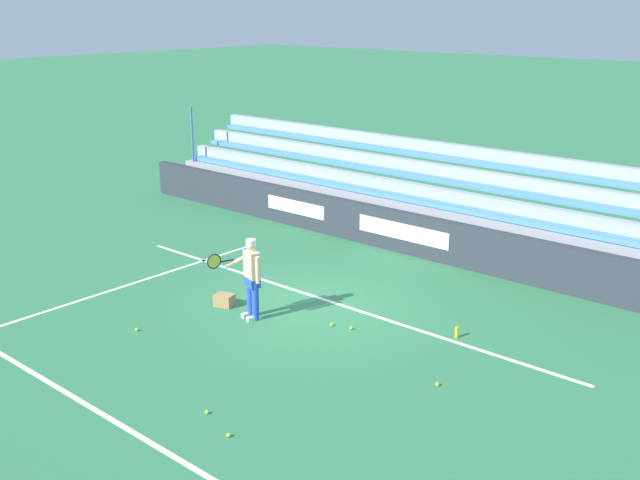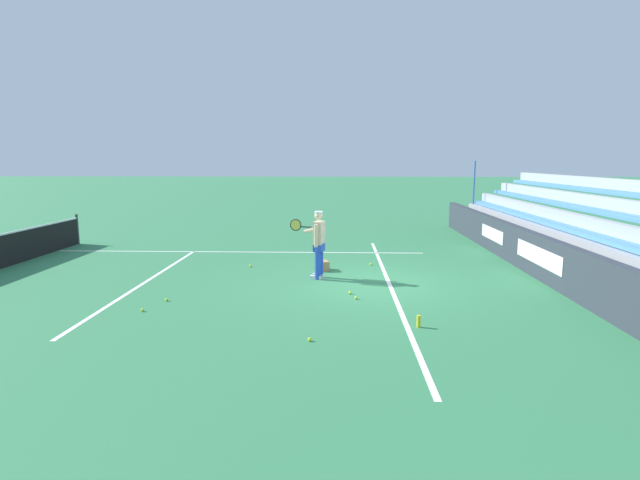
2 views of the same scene
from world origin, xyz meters
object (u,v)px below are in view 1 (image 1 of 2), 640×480
at_px(tennis_ball_near_player, 137,329).
at_px(tennis_ball_midcourt, 332,324).
at_px(tennis_ball_far_left, 351,328).
at_px(tennis_ball_stray_back, 248,280).
at_px(water_bottle, 457,332).
at_px(tennis_ball_toward_net, 207,412).
at_px(tennis_ball_far_right, 437,384).
at_px(ball_box_cardboard, 224,300).
at_px(tennis_ball_by_box, 229,435).
at_px(tennis_player, 251,278).

distance_m(tennis_ball_near_player, tennis_ball_midcourt, 3.91).
bearing_deg(tennis_ball_midcourt, tennis_ball_far_left, -163.72).
xyz_separation_m(tennis_ball_stray_back, water_bottle, (-5.34, -0.51, 0.08)).
bearing_deg(tennis_ball_stray_back, tennis_ball_toward_net, 129.88).
height_order(tennis_ball_far_left, tennis_ball_stray_back, same).
bearing_deg(tennis_ball_stray_back, tennis_ball_far_right, 167.06).
height_order(tennis_ball_far_right, water_bottle, water_bottle).
distance_m(ball_box_cardboard, tennis_ball_midcourt, 2.55).
height_order(tennis_ball_stray_back, tennis_ball_toward_net, same).
bearing_deg(ball_box_cardboard, tennis_ball_far_left, -164.00).
height_order(tennis_ball_by_box, tennis_ball_midcourt, same).
distance_m(tennis_player, tennis_ball_near_player, 2.49).
distance_m(tennis_ball_far_right, tennis_ball_by_box, 3.74).
bearing_deg(tennis_player, tennis_ball_by_box, 131.33).
bearing_deg(tennis_ball_far_right, tennis_ball_far_left, -18.54).
relative_size(ball_box_cardboard, tennis_ball_by_box, 6.06).
distance_m(tennis_ball_far_right, tennis_ball_near_player, 6.11).
distance_m(tennis_ball_near_player, tennis_ball_stray_back, 3.42).
height_order(tennis_ball_far_left, tennis_ball_toward_net, same).
distance_m(tennis_ball_far_right, tennis_ball_far_left, 2.71).
bearing_deg(tennis_ball_midcourt, tennis_ball_by_box, 109.25).
distance_m(ball_box_cardboard, water_bottle, 5.02).
height_order(tennis_ball_by_box, tennis_ball_toward_net, same).
bearing_deg(tennis_ball_far_right, tennis_ball_toward_net, 54.39).
relative_size(tennis_player, tennis_ball_toward_net, 25.98).
distance_m(tennis_player, tennis_ball_by_box, 4.58).
bearing_deg(tennis_ball_far_left, tennis_player, 25.08).
height_order(ball_box_cardboard, tennis_ball_toward_net, ball_box_cardboard).
relative_size(tennis_ball_by_box, tennis_ball_toward_net, 1.00).
bearing_deg(tennis_ball_far_right, tennis_player, 0.50).
height_order(tennis_ball_far_right, tennis_ball_toward_net, same).
relative_size(ball_box_cardboard, tennis_ball_stray_back, 6.06).
relative_size(tennis_ball_stray_back, water_bottle, 0.30).
relative_size(tennis_ball_far_right, tennis_ball_toward_net, 1.00).
bearing_deg(tennis_ball_far_left, tennis_ball_far_right, 161.46).
bearing_deg(tennis_ball_stray_back, tennis_ball_midcourt, 168.07).
height_order(tennis_ball_far_right, tennis_ball_near_player, same).
bearing_deg(tennis_ball_near_player, tennis_player, -123.02).
relative_size(ball_box_cardboard, tennis_ball_near_player, 6.06).
relative_size(tennis_player, tennis_ball_stray_back, 25.98).
bearing_deg(water_bottle, tennis_ball_near_player, 38.13).
relative_size(tennis_ball_far_right, tennis_ball_midcourt, 1.00).
distance_m(tennis_player, tennis_ball_stray_back, 2.34).
xyz_separation_m(ball_box_cardboard, tennis_ball_midcourt, (-2.45, -0.70, -0.10)).
relative_size(tennis_player, tennis_ball_midcourt, 25.98).
height_order(tennis_player, tennis_ball_midcourt, tennis_player).
height_order(tennis_ball_by_box, water_bottle, water_bottle).
bearing_deg(tennis_ball_far_right, tennis_ball_near_player, 19.12).
height_order(ball_box_cardboard, tennis_ball_far_left, ball_box_cardboard).
relative_size(tennis_ball_far_left, tennis_ball_midcourt, 1.00).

